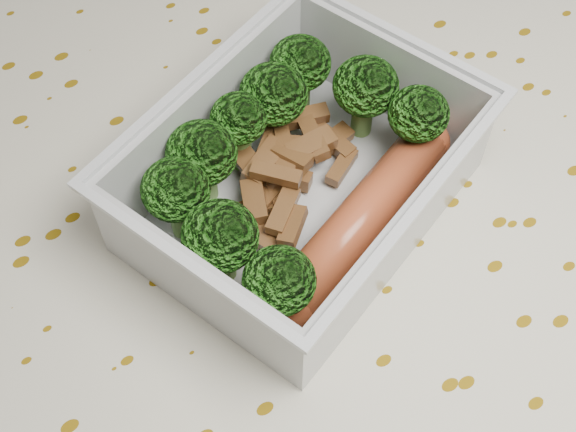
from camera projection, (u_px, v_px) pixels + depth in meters
dining_table at (297, 298)px, 0.54m from camera, size 1.40×0.90×0.75m
tablecloth at (298, 261)px, 0.50m from camera, size 1.46×0.96×0.19m
lunch_container at (301, 184)px, 0.45m from camera, size 0.23×0.21×0.07m
broccoli_florets at (274, 149)px, 0.44m from camera, size 0.18×0.15×0.06m
meat_pile at (285, 171)px, 0.47m from camera, size 0.11×0.08×0.03m
sausage at (363, 218)px, 0.45m from camera, size 0.15×0.07×0.03m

